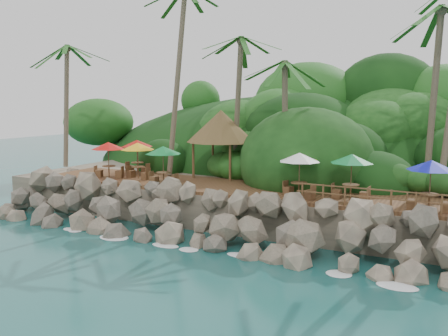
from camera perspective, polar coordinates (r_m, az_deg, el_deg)
The scene contains 12 objects.
ground at distance 24.78m, azimuth -6.45°, elevation -9.55°, with size 140.00×140.00×0.00m, color #19514F.
land_base at distance 38.51m, azimuth 6.82°, elevation -1.62°, with size 32.00×25.20×2.10m, color gray.
jungle_hill at distance 45.70m, azimuth 10.09°, elevation -1.50°, with size 44.80×28.00×15.40m, color #143811.
seawall at distance 26.09m, azimuth -4.04°, elevation -5.99°, with size 29.00×4.00×2.30m, color gray, non-canonical shape.
terrace at distance 29.28m, azimuth 0.00°, elevation -2.33°, with size 26.00×5.00×0.20m, color brown.
jungle_foliage at distance 37.78m, azimuth 6.27°, elevation -3.42°, with size 44.00×16.00×12.00m, color #143811, non-canonical shape.
foam_line at distance 25.01m, azimuth -6.06°, elevation -9.31°, with size 25.20×0.80×0.06m.
palms at distance 31.30m, azimuth 4.15°, elevation 17.28°, with size 33.57×7.35×14.22m.
palapa at distance 32.47m, azimuth -0.37°, elevation 5.07°, with size 4.73×4.73×4.60m.
dining_clusters at distance 28.32m, azimuth 1.17°, elevation 1.66°, with size 22.47×5.40×2.44m.
railing at distance 23.97m, azimuth 18.24°, elevation -3.33°, with size 8.30×0.10×1.00m.
waiter at distance 27.39m, azimuth 9.50°, elevation -0.95°, with size 0.68×0.45×1.88m, color white.
Camera 1 is at (13.18, -19.62, 7.46)m, focal length 37.85 mm.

